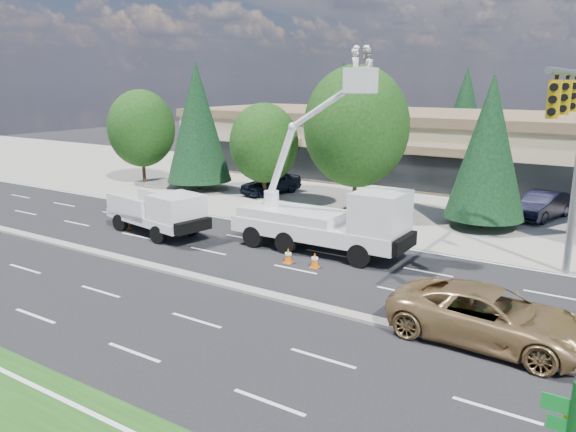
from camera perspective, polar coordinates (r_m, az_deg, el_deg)
The scene contains 20 objects.
ground at distance 22.19m, azimuth -3.72°, elevation -7.71°, with size 140.00×140.00×0.00m, color black.
concrete_apron at distance 39.42m, azimuth 13.88°, elevation 1.41°, with size 140.00×22.00×0.01m, color gray.
road_median at distance 22.17m, azimuth -3.72°, elevation -7.57°, with size 120.00×0.55×0.12m, color gray.
strip_mall at distance 48.42m, azimuth 18.02°, elevation 6.74°, with size 50.40×15.40×5.50m.
tree_front_a at distance 46.83m, azimuth -14.67°, elevation 8.60°, with size 5.34×5.34×7.42m.
tree_front_b at distance 42.55m, azimuth -9.18°, elevation 9.43°, with size 4.82×4.82×9.49m.
tree_front_c at distance 38.91m, azimuth -2.46°, elevation 7.41°, with size 4.77×4.77×6.62m.
tree_front_d at distance 35.21m, azimuth 6.96°, elevation 9.01°, with size 6.53×6.53×9.06m.
tree_front_e at distance 32.58m, azimuth 19.74°, elevation 6.66°, with size 4.32×4.32×8.52m.
tree_back_a at distance 66.01m, azimuth 5.60°, elevation 11.31°, with size 5.20×5.20×10.26m.
tree_back_b at distance 60.86m, azimuth 17.55°, elevation 10.19°, with size 4.83×4.83×9.52m.
utility_pickup at distance 30.64m, azimuth -12.84°, elevation -0.09°, with size 6.54×3.37×2.39m.
bucket_truck at distance 26.50m, azimuth 4.40°, elevation 0.37°, with size 8.59×2.83×9.53m.
traffic_cone_a at distance 32.46m, azimuth -16.09°, elevation -0.70°, with size 0.40×0.40×0.70m.
traffic_cone_b at distance 25.45m, azimuth 0.02°, elevation -4.05°, with size 0.40×0.40×0.70m.
traffic_cone_c at distance 24.85m, azimuth 2.74°, elevation -4.50°, with size 0.40×0.40×0.70m.
traffic_cone_d at distance 22.67m, azimuth 14.94°, elevation -6.77°, with size 0.40×0.40×0.70m.
minivan at distance 18.92m, azimuth 19.84°, elevation -9.58°, with size 2.88×6.24×1.73m, color #A17E4E.
parked_car_west at distance 40.93m, azimuth -1.74°, elevation 3.41°, with size 1.95×4.84×1.65m, color black.
parked_car_east at distance 36.72m, azimuth 24.42°, elevation 0.99°, with size 1.73×4.95×1.63m, color black.
Camera 1 is at (12.42, -16.53, 8.05)m, focal length 35.00 mm.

